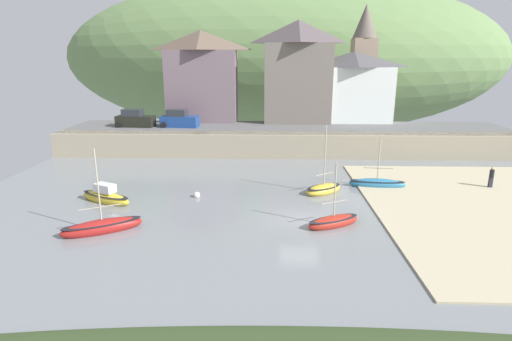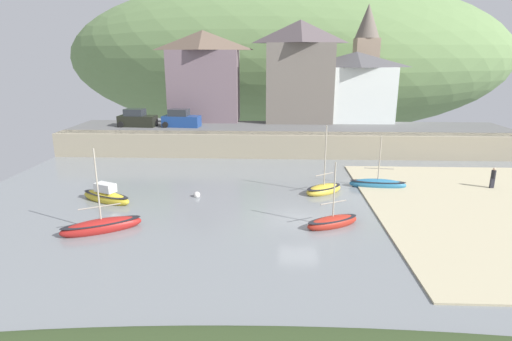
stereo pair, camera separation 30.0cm
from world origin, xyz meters
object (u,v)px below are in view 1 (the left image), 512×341
waterfront_building_left (202,76)px  sailboat_blue_trim (102,227)px  dinghy_open_wooden (333,222)px  sailboat_white_hull (106,197)px  waterfront_building_centre (297,71)px  sailboat_far_left (377,183)px  person_on_slipway (491,176)px  mooring_buoy (197,195)px  parked_car_near_slipway (135,119)px  church_with_spire (363,60)px  parked_car_by_wall (179,120)px  motorboat_with_cabin (324,189)px  waterfront_building_right (353,87)px

waterfront_building_left → sailboat_blue_trim: size_ratio=2.01×
sailboat_blue_trim → dinghy_open_wooden: 13.70m
sailboat_white_hull → waterfront_building_centre: bearing=81.7°
waterfront_building_left → sailboat_far_left: 25.73m
dinghy_open_wooden → person_on_slipway: 15.43m
sailboat_blue_trim → mooring_buoy: sailboat_blue_trim is taller
waterfront_building_left → dinghy_open_wooden: waterfront_building_left is taller
waterfront_building_left → parked_car_near_slipway: size_ratio=2.48×
sailboat_white_hull → sailboat_blue_trim: sailboat_blue_trim is taller
church_with_spire → parked_car_by_wall: bearing=-158.5°
waterfront_building_left → sailboat_blue_trim: 28.46m
church_with_spire → sailboat_white_hull: bearing=-131.3°
motorboat_with_cabin → waterfront_building_centre: bearing=57.0°
waterfront_building_right → sailboat_far_left: size_ratio=2.08×
waterfront_building_left → sailboat_blue_trim: waterfront_building_left is taller
dinghy_open_wooden → parked_car_by_wall: bearing=95.7°
dinghy_open_wooden → church_with_spire: bearing=48.6°
motorboat_with_cabin → dinghy_open_wooden: bearing=-127.4°
waterfront_building_centre → person_on_slipway: size_ratio=7.13×
sailboat_blue_trim → waterfront_building_right: bearing=25.9°
sailboat_blue_trim → dinghy_open_wooden: bearing=-23.3°
waterfront_building_centre → sailboat_blue_trim: size_ratio=2.22×
dinghy_open_wooden → mooring_buoy: dinghy_open_wooden is taller
parked_car_near_slipway → mooring_buoy: bearing=-55.4°
parked_car_near_slipway → sailboat_far_left: bearing=-26.0°
waterfront_building_right → sailboat_far_left: bearing=-94.1°
waterfront_building_right → sailboat_white_hull: bearing=-133.6°
sailboat_blue_trim → motorboat_with_cabin: bearing=0.1°
waterfront_building_left → mooring_buoy: bearing=-82.7°
dinghy_open_wooden → mooring_buoy: (-9.17, 5.03, -0.13)m
person_on_slipway → sailboat_white_hull: bearing=-172.1°
waterfront_building_right → parked_car_by_wall: (-19.73, -4.50, -3.30)m
sailboat_blue_trim → dinghy_open_wooden: sailboat_blue_trim is taller
motorboat_with_cabin → sailboat_blue_trim: motorboat_with_cabin is taller
waterfront_building_left → sailboat_white_hull: size_ratio=2.43×
sailboat_far_left → person_on_slipway: (8.72, -0.07, 0.70)m
mooring_buoy → waterfront_building_right: bearing=54.5°
waterfront_building_centre → sailboat_white_hull: waterfront_building_centre is taller
dinghy_open_wooden → person_on_slipway: bearing=3.3°
sailboat_blue_trim → mooring_buoy: bearing=26.1°
person_on_slipway → waterfront_building_left: bearing=143.9°
parked_car_near_slipway → waterfront_building_centre: bearing=18.5°
church_with_spire → parked_car_by_wall: 24.05m
motorboat_with_cabin → parked_car_by_wall: bearing=97.1°
waterfront_building_left → person_on_slipway: (25.20, -18.38, -6.74)m
waterfront_building_right → dinghy_open_wooden: 27.51m
waterfront_building_centre → sailboat_far_left: waterfront_building_centre is taller
waterfront_building_right → sailboat_white_hull: 31.48m
church_with_spire → sailboat_white_hull: (-23.18, -26.35, -9.07)m
sailboat_far_left → person_on_slipway: 8.74m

